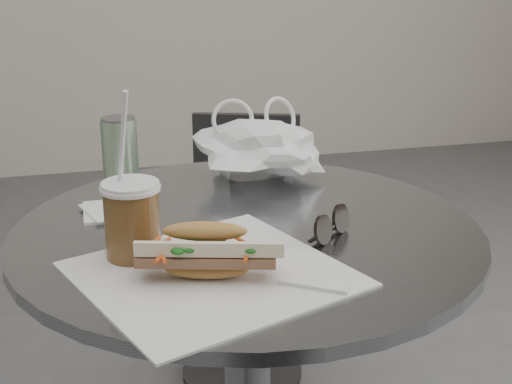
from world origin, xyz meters
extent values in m
cylinder|color=slate|center=(0.00, 0.20, 0.73)|extent=(0.76, 0.76, 0.02)
cylinder|color=#2E2F31|center=(0.15, 0.89, 0.01)|extent=(0.34, 0.34, 0.02)
cylinder|color=#2E2F31|center=(0.15, 0.89, 0.23)|extent=(0.06, 0.06, 0.45)
cylinder|color=#2E2F31|center=(0.15, 0.89, 0.45)|extent=(0.38, 0.38, 0.02)
cube|color=#2E2F31|center=(0.21, 1.06, 0.59)|extent=(0.30, 0.12, 0.26)
cube|color=white|center=(-0.09, 0.04, 0.74)|extent=(0.43, 0.42, 0.00)
ellipsoid|color=#C57B4A|center=(-0.10, 0.03, 0.76)|extent=(0.24, 0.14, 0.02)
cube|color=brown|center=(-0.10, 0.03, 0.77)|extent=(0.20, 0.10, 0.01)
ellipsoid|color=#C57B4A|center=(-0.10, 0.03, 0.80)|extent=(0.25, 0.14, 0.04)
cylinder|color=brown|center=(-0.19, 0.12, 0.79)|extent=(0.08, 0.08, 0.11)
cylinder|color=white|center=(-0.19, 0.12, 0.85)|extent=(0.09, 0.09, 0.01)
cylinder|color=white|center=(-0.20, 0.13, 0.89)|extent=(0.03, 0.05, 0.20)
cylinder|color=black|center=(0.10, 0.10, 0.76)|extent=(0.05, 0.04, 0.05)
cylinder|color=black|center=(0.14, 0.14, 0.76)|extent=(0.05, 0.04, 0.05)
cube|color=black|center=(0.12, 0.12, 0.76)|extent=(0.02, 0.01, 0.00)
cube|color=white|center=(-0.20, 0.32, 0.74)|extent=(0.11, 0.11, 0.01)
cube|color=white|center=(-0.20, 0.32, 0.75)|extent=(0.12, 0.12, 0.00)
cylinder|color=#508952|center=(-0.18, 0.48, 0.80)|extent=(0.07, 0.07, 0.12)
cylinder|color=slate|center=(-0.18, 0.48, 0.87)|extent=(0.06, 0.06, 0.00)
camera|label=1|loc=(-0.25, -0.84, 1.17)|focal=50.00mm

